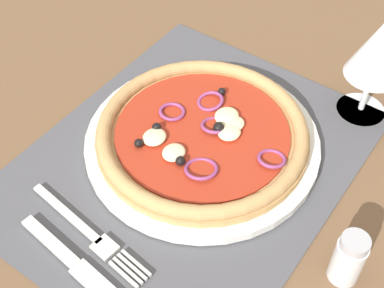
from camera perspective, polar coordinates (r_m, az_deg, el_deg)
name	(u,v)px	position (r cm, az deg, el deg)	size (l,w,h in cm)	color
ground_plane	(188,169)	(67.68, -0.46, -2.64)	(190.00, 140.00, 2.40)	brown
placemat	(188,162)	(66.60, -0.46, -1.88)	(44.45, 35.27, 0.40)	#4C4C51
plate	(203,143)	(67.57, 1.19, 0.13)	(29.02, 29.02, 1.23)	silver
pizza	(204,134)	(66.32, 1.22, 1.10)	(26.13, 26.13, 2.70)	tan
fork	(93,237)	(60.76, -10.28, -9.51)	(3.64, 18.05, 0.44)	silver
knife	(88,276)	(58.40, -10.86, -13.38)	(3.82, 20.06, 0.62)	silver
wine_glass	(380,50)	(69.95, 19.04, 9.31)	(7.20, 7.20, 14.90)	silver
pepper_shaker	(349,259)	(57.54, 16.06, -11.44)	(3.20, 3.20, 6.70)	silver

